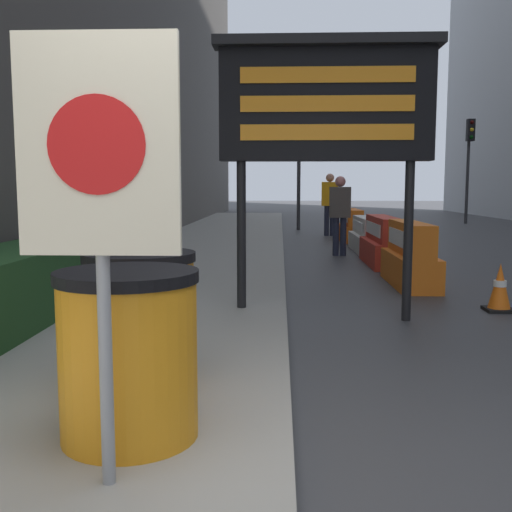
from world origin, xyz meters
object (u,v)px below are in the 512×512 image
message_board (326,105)px  jersey_barrier_orange_far (351,227)px  jersey_barrier_red_striped (383,244)px  traffic_cone_mid (353,230)px  pedestrian_passerby (340,209)px  traffic_cone_near (500,288)px  jersey_barrier_orange_near (410,258)px  pedestrian_worker (330,199)px  traffic_light_far_side (469,148)px  traffic_light_near_curb (299,151)px  barrel_drum_foreground (129,354)px  jersey_barrier_white (365,236)px  warning_sign (99,176)px  barrel_drum_middle (140,318)px

message_board → jersey_barrier_orange_far: bearing=81.6°
jersey_barrier_red_striped → traffic_cone_mid: size_ratio=3.27×
jersey_barrier_orange_far → pedestrian_passerby: 3.63m
traffic_cone_near → jersey_barrier_orange_near: bearing=109.4°
message_board → pedestrian_worker: message_board is taller
traffic_cone_near → traffic_light_far_side: 17.77m
jersey_barrier_orange_near → traffic_light_near_curb: traffic_light_near_curb is taller
barrel_drum_foreground → traffic_cone_mid: bearing=78.1°
pedestrian_worker → message_board: bearing=90.0°
pedestrian_worker → pedestrian_passerby: pedestrian_worker is taller
jersey_barrier_white → traffic_cone_near: (0.65, -6.63, -0.06)m
pedestrian_passerby → warning_sign: bearing=81.0°
jersey_barrier_white → traffic_cone_mid: bearing=89.4°
warning_sign → pedestrian_passerby: warning_sign is taller
traffic_cone_near → barrel_drum_middle: bearing=-138.3°
jersey_barrier_orange_far → traffic_light_near_curb: bearing=107.9°
traffic_cone_near → traffic_cone_mid: traffic_cone_mid is taller
jersey_barrier_orange_far → jersey_barrier_red_striped: bearing=-90.0°
barrel_drum_foreground → traffic_cone_near: size_ratio=1.57×
warning_sign → message_board: bearing=72.6°
jersey_barrier_red_striped → pedestrian_passerby: size_ratio=1.21×
traffic_cone_near → pedestrian_worker: 10.99m
message_board → traffic_cone_mid: message_board is taller
jersey_barrier_red_striped → pedestrian_worker: pedestrian_worker is taller
message_board → jersey_barrier_white: bearing=78.6°
jersey_barrier_orange_far → traffic_cone_near: jersey_barrier_orange_far is taller
jersey_barrier_red_striped → traffic_cone_mid: (0.03, 4.85, -0.09)m
traffic_light_near_curb → pedestrian_worker: (0.85, -2.31, -1.57)m
jersey_barrier_red_striped → traffic_cone_near: bearing=-81.2°
traffic_light_far_side → jersey_barrier_orange_near: bearing=-109.8°
jersey_barrier_orange_far → traffic_cone_mid: jersey_barrier_orange_far is taller
jersey_barrier_red_striped → pedestrian_passerby: 1.71m
jersey_barrier_orange_near → traffic_light_far_side: size_ratio=0.45×
message_board → jersey_barrier_orange_near: size_ratio=1.64×
jersey_barrier_orange_near → jersey_barrier_orange_far: jersey_barrier_orange_near is taller
barrel_drum_foreground → jersey_barrier_orange_near: (2.72, 5.83, -0.17)m
pedestrian_passerby → jersey_barrier_red_striped: bearing=116.6°
barrel_drum_foreground → traffic_light_near_curb: 17.38m
barrel_drum_middle → traffic_light_near_curb: size_ratio=0.24×
pedestrian_worker → jersey_barrier_orange_near: bearing=97.8°
message_board → traffic_light_far_side: traffic_light_far_side is taller
jersey_barrier_red_striped → traffic_light_far_side: size_ratio=0.50×
jersey_barrier_orange_near → traffic_light_far_side: (5.43, 15.06, 2.52)m
traffic_cone_mid → pedestrian_worker: bearing=104.5°
traffic_cone_near → traffic_light_near_curb: (-1.95, 13.22, 2.38)m
message_board → traffic_cone_near: 2.97m
jersey_barrier_white → jersey_barrier_orange_far: 2.56m
traffic_cone_near → pedestrian_passerby: bearing=103.0°
warning_sign → barrel_drum_middle: bearing=97.0°
jersey_barrier_white → traffic_cone_near: size_ratio=3.59×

